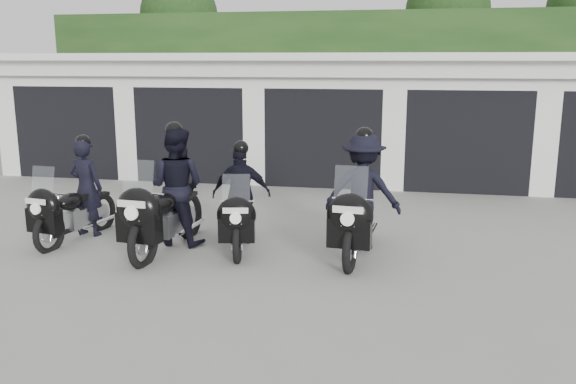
% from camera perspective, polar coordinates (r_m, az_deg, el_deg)
% --- Properties ---
extents(ground, '(80.00, 80.00, 0.00)m').
position_cam_1_polar(ground, '(8.53, -1.96, -7.02)').
color(ground, gray).
rests_on(ground, ground).
extents(garage_block, '(16.40, 6.80, 2.96)m').
position_cam_1_polar(garage_block, '(16.06, 4.54, 7.27)').
color(garage_block, white).
rests_on(garage_block, ground).
extents(background_vegetation, '(20.00, 3.90, 5.80)m').
position_cam_1_polar(background_vegetation, '(20.81, 7.23, 12.06)').
color(background_vegetation, '#173212').
rests_on(background_vegetation, ground).
extents(police_bike_a, '(0.77, 1.95, 1.70)m').
position_cam_1_polar(police_bike_a, '(10.21, -19.24, -0.53)').
color(police_bike_a, black).
rests_on(police_bike_a, ground).
extents(police_bike_b, '(0.95, 2.26, 1.97)m').
position_cam_1_polar(police_bike_b, '(9.36, -10.93, -0.22)').
color(police_bike_b, black).
rests_on(police_bike_b, ground).
extents(police_bike_c, '(0.99, 1.89, 1.67)m').
position_cam_1_polar(police_bike_c, '(9.33, -4.44, -0.85)').
color(police_bike_c, black).
rests_on(police_bike_c, ground).
extents(police_bike_d, '(1.19, 2.20, 1.91)m').
position_cam_1_polar(police_bike_d, '(9.04, 6.84, -0.62)').
color(police_bike_d, black).
rests_on(police_bike_d, ground).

